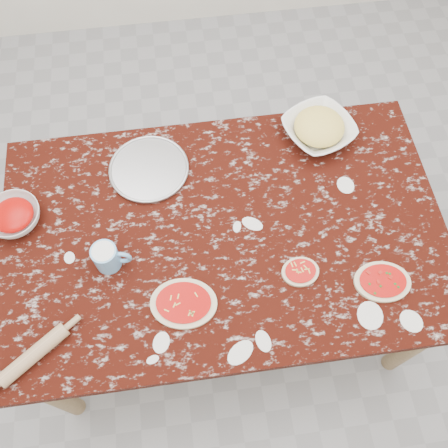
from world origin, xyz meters
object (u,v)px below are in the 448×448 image
flour_mug (107,257)px  worktable (224,240)px  cheese_bowl (318,130)px  pizza_tray (149,169)px  sauce_bowl (14,217)px  rolling_pin (34,355)px

flour_mug → worktable: bearing=10.1°
worktable → cheese_bowl: 0.58m
pizza_tray → cheese_bowl: 0.68m
sauce_bowl → pizza_tray: bearing=17.3°
pizza_tray → cheese_bowl: (0.68, 0.08, 0.03)m
sauce_bowl → cheese_bowl: 1.19m
cheese_bowl → worktable: bearing=-138.9°
worktable → rolling_pin: size_ratio=6.60×
worktable → pizza_tray: size_ratio=5.36×
worktable → rolling_pin: 0.75m
worktable → rolling_pin: bearing=-150.9°
sauce_bowl → worktable: bearing=-10.8°
pizza_tray → rolling_pin: 0.77m
pizza_tray → sauce_bowl: 0.51m
rolling_pin → pizza_tray: bearing=58.5°
cheese_bowl → rolling_pin: (-1.08, -0.74, -0.01)m
pizza_tray → sauce_bowl: sauce_bowl is taller
worktable → flour_mug: (-0.41, -0.07, 0.14)m
cheese_bowl → flour_mug: size_ratio=1.99×
sauce_bowl → cheese_bowl: (1.17, 0.23, 0.00)m
worktable → flour_mug: size_ratio=12.12×
pizza_tray → flour_mug: (-0.16, -0.37, 0.05)m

